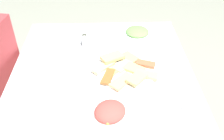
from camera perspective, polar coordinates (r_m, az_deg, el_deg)
dining_table at (r=1.33m, az=-2.04°, el=-3.98°), size 1.14×0.92×0.70m
pide_platter at (r=1.31m, az=2.98°, el=0.17°), size 0.32×0.33×0.05m
salad_plate_greens at (r=1.08m, az=-0.44°, el=-9.41°), size 0.19×0.19×0.07m
salad_plate_rice at (r=1.63m, az=5.61°, el=8.27°), size 0.21×0.21×0.04m
soda_can at (r=1.16m, az=-15.19°, el=-4.27°), size 0.07×0.07×0.12m
paper_napkin at (r=1.10m, az=15.00°, el=-11.67°), size 0.17×0.17×0.00m
fork at (r=1.10m, az=15.95°, el=-11.46°), size 0.20×0.05×0.00m
spoon at (r=1.09m, az=14.11°, el=-11.61°), size 0.19×0.06×0.00m
condiment_caddy at (r=1.50m, az=-6.04°, el=5.84°), size 0.09×0.09×0.08m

